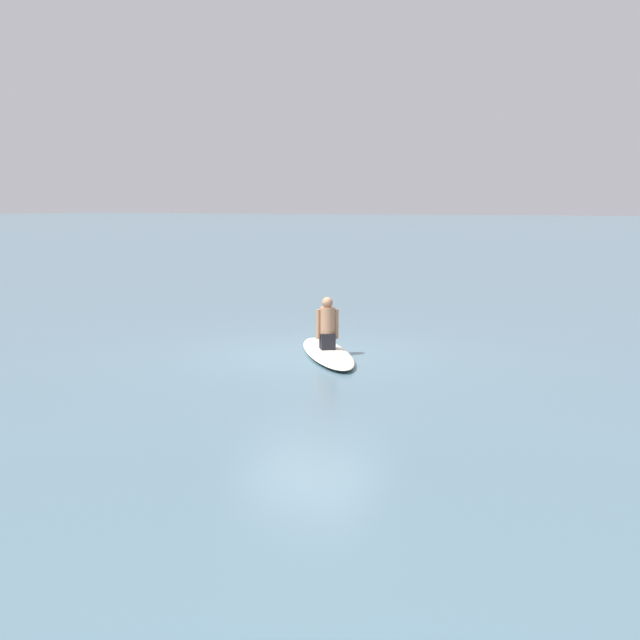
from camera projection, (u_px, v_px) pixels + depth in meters
name	position (u px, v px, depth m)	size (l,w,h in m)	color
ground_plane	(310.00, 354.00, 14.68)	(400.00, 400.00, 0.00)	slate
surfboard	(327.00, 353.00, 14.44)	(3.23, 0.73, 0.14)	silver
person_paddler	(327.00, 325.00, 14.37)	(0.39, 0.38, 0.92)	black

